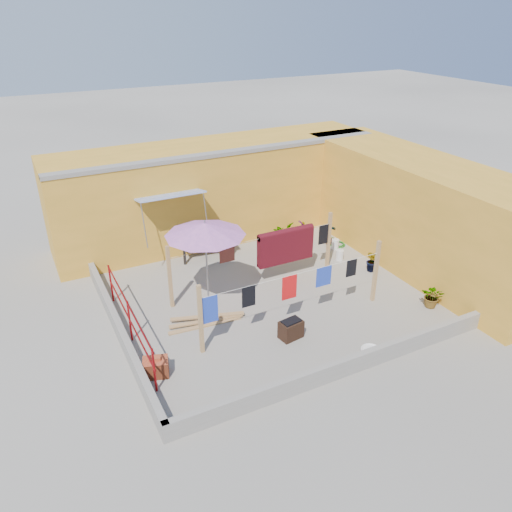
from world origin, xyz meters
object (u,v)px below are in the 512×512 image
at_px(patio_umbrella, 205,230).
at_px(plant_back_a, 283,233).
at_px(brick_stack, 156,367).
at_px(outdoor_table, 205,235).
at_px(brazier, 291,329).
at_px(water_jug_a, 340,255).
at_px(white_basin, 371,350).
at_px(water_jug_b, 335,244).
at_px(green_hose, 338,244).

bearing_deg(patio_umbrella, plant_back_a, 33.82).
bearing_deg(brick_stack, outdoor_table, 57.45).
bearing_deg(brick_stack, brazier, -2.66).
bearing_deg(water_jug_a, white_basin, -116.64).
height_order(brazier, white_basin, brazier).
relative_size(brazier, white_basin, 1.25).
bearing_deg(brick_stack, white_basin, -17.68).
bearing_deg(brazier, water_jug_b, 43.17).
relative_size(patio_umbrella, water_jug_b, 6.54).
bearing_deg(white_basin, green_hose, 62.27).
bearing_deg(brazier, patio_umbrella, 118.53).
bearing_deg(water_jug_b, plant_back_a, 139.46).
relative_size(brick_stack, plant_back_a, 0.86).
xyz_separation_m(outdoor_table, white_basin, (1.58, -6.40, -0.68)).
xyz_separation_m(patio_umbrella, brick_stack, (-2.10, -2.11, -2.03)).
relative_size(outdoor_table, brazier, 3.03).
xyz_separation_m(brazier, white_basin, (1.38, -1.35, -0.20)).
relative_size(water_jug_b, green_hose, 0.74).
bearing_deg(water_jug_a, patio_umbrella, -172.71).
relative_size(brick_stack, water_jug_a, 1.66).
distance_m(patio_umbrella, white_basin, 4.96).
xyz_separation_m(white_basin, green_hose, (2.69, 5.12, -0.01)).
xyz_separation_m(outdoor_table, brick_stack, (-3.13, -4.90, -0.52)).
xyz_separation_m(white_basin, water_jug_b, (2.46, 4.95, 0.12)).
xyz_separation_m(white_basin, water_jug_a, (2.11, 4.22, 0.13)).
bearing_deg(water_jug_a, green_hose, 57.43).
height_order(water_jug_b, green_hose, water_jug_b).
xyz_separation_m(water_jug_a, plant_back_a, (-1.01, 1.89, 0.20)).
bearing_deg(patio_umbrella, brazier, -61.47).
bearing_deg(brick_stack, plant_back_a, 38.33).
bearing_deg(outdoor_table, water_jug_a, -30.58).
distance_m(patio_umbrella, brick_stack, 3.60).
relative_size(white_basin, green_hose, 0.94).
bearing_deg(brazier, plant_back_a, 62.38).
bearing_deg(patio_umbrella, white_basin, -54.12).
distance_m(brick_stack, green_hose, 8.24).
xyz_separation_m(patio_umbrella, brazier, (1.23, -2.26, -1.99)).
distance_m(outdoor_table, brazier, 5.08).
bearing_deg(brazier, outdoor_table, 92.30).
bearing_deg(outdoor_table, white_basin, -76.10).
xyz_separation_m(brick_stack, brazier, (3.33, -0.15, 0.04)).
relative_size(patio_umbrella, plant_back_a, 3.35).
xyz_separation_m(brazier, water_jug_b, (3.84, 3.60, -0.07)).
height_order(outdoor_table, brick_stack, outdoor_table).
bearing_deg(brazier, brick_stack, 177.34).
height_order(patio_umbrella, water_jug_b, patio_umbrella).
height_order(white_basin, water_jug_b, water_jug_b).
xyz_separation_m(outdoor_table, brazier, (0.20, -5.05, -0.49)).
height_order(water_jug_a, water_jug_b, water_jug_a).
relative_size(outdoor_table, green_hose, 3.55).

